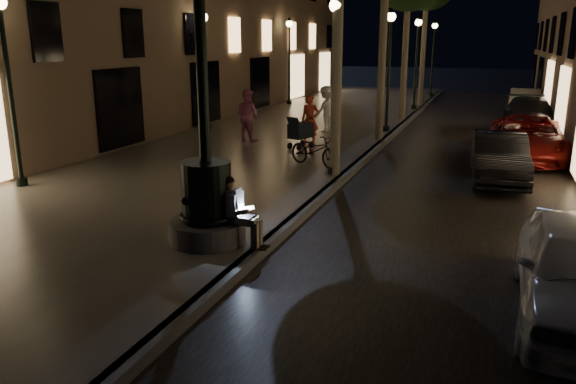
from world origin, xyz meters
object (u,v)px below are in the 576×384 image
at_px(lamp_curb_b, 389,54).
at_px(car_second, 499,158).
at_px(fountain_lamppost, 207,188).
at_px(pedestrian_white, 326,109).
at_px(lamp_curb_a, 335,62).
at_px(lamp_left_a, 7,64).
at_px(bicycle, 315,150).
at_px(lamp_curb_c, 417,51).
at_px(car_third, 527,138).
at_px(lamp_curb_d, 433,48).
at_px(lamp_left_b, 205,54).
at_px(car_fifth, 525,103).
at_px(pedestrian_red, 310,120).
at_px(stroller, 300,131).
at_px(seated_man_laptop, 238,209).
at_px(lamp_left_c, 289,50).
at_px(car_rear, 530,115).
at_px(pedestrian_pink, 248,115).

relative_size(lamp_curb_b, car_second, 1.21).
height_order(fountain_lamppost, pedestrian_white, fountain_lamppost).
height_order(lamp_curb_a, pedestrian_white, lamp_curb_a).
height_order(lamp_left_a, bicycle, lamp_left_a).
relative_size(lamp_left_a, pedestrian_white, 2.62).
distance_m(lamp_curb_c, car_third, 12.41).
xyz_separation_m(lamp_curb_d, lamp_left_b, (-7.10, -18.00, 0.00)).
distance_m(lamp_left_a, car_fifth, 24.20).
height_order(lamp_curb_d, lamp_left_b, same).
bearing_deg(bicycle, pedestrian_red, 45.03).
bearing_deg(car_second, fountain_lamppost, -127.48).
bearing_deg(lamp_curb_a, bicycle, 136.08).
distance_m(car_fifth, bicycle, 16.97).
bearing_deg(stroller, seated_man_laptop, -58.13).
xyz_separation_m(lamp_left_b, lamp_left_c, (0.00, 10.00, 0.00)).
height_order(pedestrian_white, bicycle, pedestrian_white).
height_order(stroller, pedestrian_white, pedestrian_white).
relative_size(lamp_curb_d, car_rear, 0.97).
height_order(lamp_curb_c, car_third, lamp_curb_c).
xyz_separation_m(seated_man_laptop, lamp_curb_d, (0.09, 30.00, 2.35)).
relative_size(car_fifth, bicycle, 2.26).
bearing_deg(car_third, car_second, -102.59).
relative_size(car_third, car_rear, 1.03).
relative_size(car_second, pedestrian_red, 2.27).
xyz_separation_m(lamp_curb_a, car_second, (4.30, 1.56, -2.58)).
bearing_deg(lamp_curb_d, lamp_curb_a, -90.00).
xyz_separation_m(lamp_curb_d, lamp_left_a, (-7.10, -28.00, 0.00)).
bearing_deg(car_rear, lamp_curb_d, 110.67).
xyz_separation_m(lamp_left_c, car_third, (12.25, -11.00, -2.53)).
bearing_deg(car_fifth, car_rear, -87.18).
bearing_deg(lamp_curb_c, car_second, -73.42).
xyz_separation_m(seated_man_laptop, pedestrian_pink, (-4.26, 9.96, 0.26)).
bearing_deg(stroller, lamp_left_a, -105.08).
bearing_deg(car_third, car_rear, 87.92).
bearing_deg(stroller, pedestrian_pink, -177.99).
relative_size(lamp_curb_b, lamp_left_c, 1.00).
bearing_deg(car_second, lamp_curb_b, 119.73).
bearing_deg(fountain_lamppost, lamp_curb_a, 83.35).
bearing_deg(bicycle, car_second, -55.91).
bearing_deg(car_third, lamp_curb_d, 106.43).
relative_size(lamp_curb_c, lamp_curb_d, 1.00).
xyz_separation_m(lamp_curb_d, bicycle, (-0.76, -23.27, -2.55)).
height_order(lamp_left_c, stroller, lamp_left_c).
distance_m(car_third, bicycle, 7.29).
bearing_deg(car_third, lamp_curb_c, 116.35).
relative_size(car_second, pedestrian_pink, 2.13).
bearing_deg(lamp_curb_c, lamp_left_a, -109.54).
bearing_deg(lamp_curb_c, car_third, -64.92).
bearing_deg(lamp_curb_a, seated_man_laptop, -90.85).
distance_m(lamp_curb_b, lamp_left_b, 7.38).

